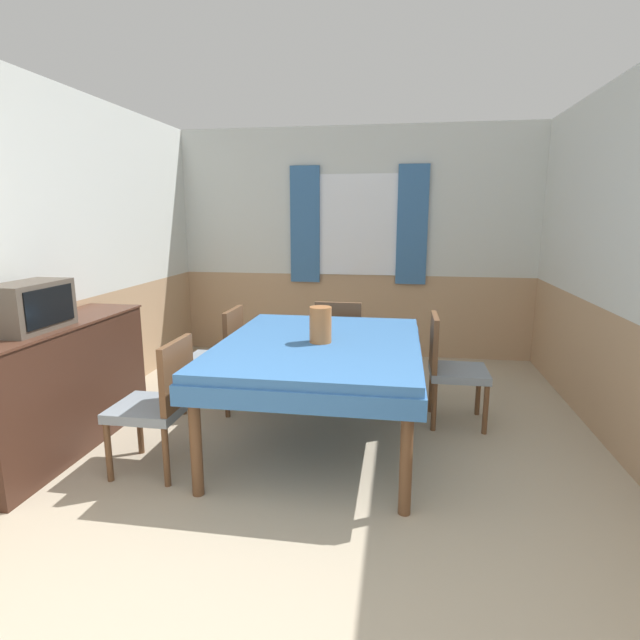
{
  "coord_description": "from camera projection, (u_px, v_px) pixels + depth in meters",
  "views": [
    {
      "loc": [
        0.54,
        -1.18,
        1.62
      ],
      "look_at": [
        0.0,
        2.15,
        0.92
      ],
      "focal_mm": 28.0,
      "sensor_mm": 36.0,
      "label": 1
    }
  ],
  "objects": [
    {
      "name": "wall_back",
      "position": [
        354.0,
        243.0,
        5.74
      ],
      "size": [
        4.46,
        0.1,
        2.6
      ],
      "color": "silver",
      "rests_on": "ground_plane"
    },
    {
      "name": "wall_left",
      "position": [
        59.0,
        259.0,
        3.83
      ],
      "size": [
        0.05,
        4.98,
        2.6
      ],
      "color": "silver",
      "rests_on": "ground_plane"
    },
    {
      "name": "dining_table",
      "position": [
        320.0,
        355.0,
        3.5
      ],
      "size": [
        1.4,
        1.78,
        0.77
      ],
      "color": "#386BA8",
      "rests_on": "ground_plane"
    },
    {
      "name": "chair_left_near",
      "position": [
        159.0,
        401.0,
        3.17
      ],
      "size": [
        0.44,
        0.44,
        0.87
      ],
      "rotation": [
        0.0,
        0.0,
        1.57
      ],
      "color": "brown",
      "rests_on": "ground_plane"
    },
    {
      "name": "chair_head_window",
      "position": [
        340.0,
        342.0,
        4.65
      ],
      "size": [
        0.44,
        0.44,
        0.87
      ],
      "color": "brown",
      "rests_on": "ground_plane"
    },
    {
      "name": "chair_right_far",
      "position": [
        450.0,
        365.0,
        3.92
      ],
      "size": [
        0.44,
        0.44,
        0.87
      ],
      "rotation": [
        0.0,
        0.0,
        4.71
      ],
      "color": "brown",
      "rests_on": "ground_plane"
    },
    {
      "name": "chair_left_far",
      "position": [
        220.0,
        355.0,
        4.22
      ],
      "size": [
        0.44,
        0.44,
        0.87
      ],
      "rotation": [
        0.0,
        0.0,
        1.57
      ],
      "color": "brown",
      "rests_on": "ground_plane"
    },
    {
      "name": "sideboard",
      "position": [
        58.0,
        386.0,
        3.47
      ],
      "size": [
        0.46,
        1.59,
        0.9
      ],
      "color": "#3D2319",
      "rests_on": "ground_plane"
    },
    {
      "name": "tv",
      "position": [
        30.0,
        307.0,
        3.16
      ],
      "size": [
        0.29,
        0.53,
        0.31
      ],
      "color": "#51473D",
      "rests_on": "sideboard"
    },
    {
      "name": "vase",
      "position": [
        320.0,
        325.0,
        3.42
      ],
      "size": [
        0.15,
        0.15,
        0.25
      ],
      "color": "#B26B38",
      "rests_on": "dining_table"
    }
  ]
}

